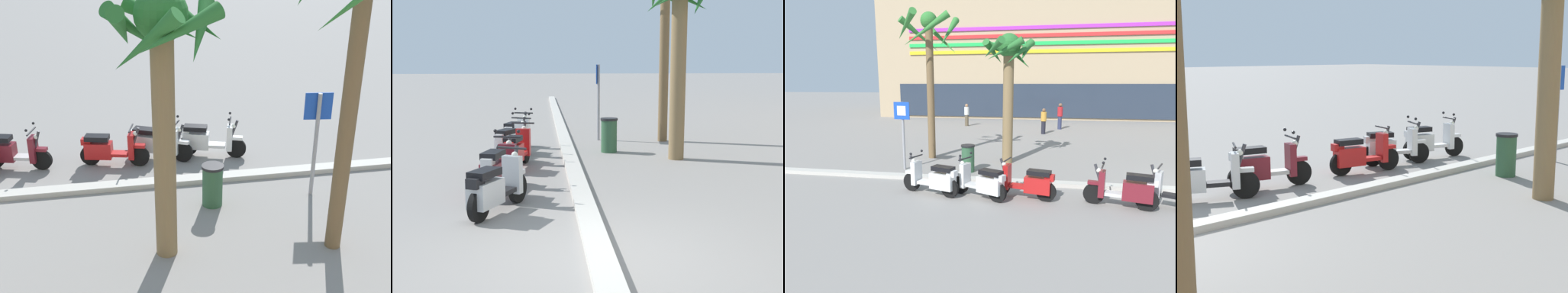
% 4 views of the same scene
% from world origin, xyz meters
% --- Properties ---
extents(ground_plane, '(200.00, 200.00, 0.00)m').
position_xyz_m(ground_plane, '(0.00, 0.00, 0.00)').
color(ground_plane, gray).
extents(curb_strip, '(60.00, 0.36, 0.12)m').
position_xyz_m(curb_strip, '(0.00, -0.03, 0.06)').
color(curb_strip, '#BCB7AD').
rests_on(curb_strip, ground).
extents(scooter_white_tail_end, '(1.75, 0.80, 1.17)m').
position_xyz_m(scooter_white_tail_end, '(-8.47, -1.44, 0.45)').
color(scooter_white_tail_end, black).
rests_on(scooter_white_tail_end, ground).
extents(scooter_white_mid_rear, '(1.62, 0.90, 1.17)m').
position_xyz_m(scooter_white_mid_rear, '(-7.13, -1.52, 0.45)').
color(scooter_white_mid_rear, black).
rests_on(scooter_white_mid_rear, ground).
extents(scooter_red_mid_centre, '(1.74, 0.71, 1.04)m').
position_xyz_m(scooter_red_mid_centre, '(-5.93, -1.33, 0.44)').
color(scooter_red_mid_centre, black).
rests_on(scooter_red_mid_centre, ground).
extents(scooter_maroon_far_back, '(1.71, 0.73, 1.17)m').
position_xyz_m(scooter_maroon_far_back, '(-3.53, -1.58, 0.47)').
color(scooter_maroon_far_back, black).
rests_on(scooter_maroon_far_back, ground).
extents(scooter_silver_lead_nearest, '(1.65, 0.94, 1.04)m').
position_xyz_m(scooter_silver_lead_nearest, '(-2.17, -1.53, 0.44)').
color(scooter_silver_lead_nearest, black).
rests_on(scooter_silver_lead_nearest, ground).
extents(crossing_sign, '(0.60, 0.15, 2.40)m').
position_xyz_m(crossing_sign, '(-10.38, 1.05, 1.50)').
color(crossing_sign, '#939399').
rests_on(crossing_sign, ground).
extents(palm_tree_near_sign, '(2.04, 2.02, 4.83)m').
position_xyz_m(palm_tree_near_sign, '(-6.86, 2.70, 3.60)').
color(palm_tree_near_sign, olive).
rests_on(palm_tree_near_sign, ground).
extents(litter_bin, '(0.48, 0.48, 0.95)m').
position_xyz_m(litter_bin, '(-8.07, 1.12, 0.48)').
color(litter_bin, '#2D5638').
rests_on(litter_bin, ground).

